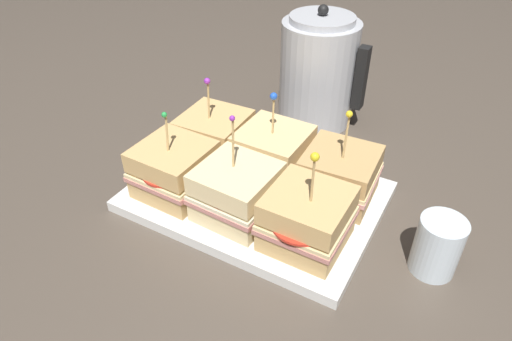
{
  "coord_description": "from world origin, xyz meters",
  "views": [
    {
      "loc": [
        0.28,
        -0.5,
        0.49
      ],
      "look_at": [
        0.0,
        0.0,
        0.06
      ],
      "focal_mm": 32.0,
      "sensor_mm": 36.0,
      "label": 1
    }
  ],
  "objects_px": {
    "sandwich_back_center": "(274,154)",
    "kettle_steel": "(318,72)",
    "sandwich_front_right": "(307,219)",
    "sandwich_back_left": "(215,136)",
    "sandwich_back_right": "(339,175)",
    "serving_platter": "(256,196)",
    "sandwich_front_center": "(236,192)",
    "drinking_glass": "(437,246)",
    "sandwich_front_left": "(174,170)"
  },
  "relations": [
    {
      "from": "sandwich_back_center",
      "to": "kettle_steel",
      "type": "relative_size",
      "value": 0.65
    },
    {
      "from": "sandwich_front_right",
      "to": "sandwich_back_left",
      "type": "bearing_deg",
      "value": 152.78
    },
    {
      "from": "sandwich_front_right",
      "to": "sandwich_back_center",
      "type": "relative_size",
      "value": 1.03
    },
    {
      "from": "sandwich_back_right",
      "to": "kettle_steel",
      "type": "xyz_separation_m",
      "value": [
        -0.14,
        0.23,
        0.05
      ]
    },
    {
      "from": "sandwich_back_left",
      "to": "sandwich_back_center",
      "type": "distance_m",
      "value": 0.12
    },
    {
      "from": "serving_platter",
      "to": "sandwich_back_left",
      "type": "relative_size",
      "value": 2.55
    },
    {
      "from": "sandwich_back_right",
      "to": "sandwich_back_center",
      "type": "bearing_deg",
      "value": -179.82
    },
    {
      "from": "sandwich_back_left",
      "to": "serving_platter",
      "type": "bearing_deg",
      "value": -26.48
    },
    {
      "from": "sandwich_front_center",
      "to": "sandwich_back_left",
      "type": "distance_m",
      "value": 0.16
    },
    {
      "from": "sandwich_back_center",
      "to": "drinking_glass",
      "type": "height_order",
      "value": "sandwich_back_center"
    },
    {
      "from": "sandwich_front_right",
      "to": "drinking_glass",
      "type": "relative_size",
      "value": 1.85
    },
    {
      "from": "sandwich_front_right",
      "to": "serving_platter",
      "type": "bearing_deg",
      "value": 152.05
    },
    {
      "from": "sandwich_back_right",
      "to": "drinking_glass",
      "type": "relative_size",
      "value": 1.83
    },
    {
      "from": "sandwich_front_left",
      "to": "sandwich_back_center",
      "type": "xyz_separation_m",
      "value": [
        0.12,
        0.12,
        0.0
      ]
    },
    {
      "from": "sandwich_front_center",
      "to": "sandwich_back_left",
      "type": "xyz_separation_m",
      "value": [
        -0.11,
        0.12,
        -0.0
      ]
    },
    {
      "from": "sandwich_back_left",
      "to": "sandwich_back_right",
      "type": "relative_size",
      "value": 0.96
    },
    {
      "from": "serving_platter",
      "to": "sandwich_back_center",
      "type": "distance_m",
      "value": 0.08
    },
    {
      "from": "sandwich_front_left",
      "to": "sandwich_back_left",
      "type": "relative_size",
      "value": 0.97
    },
    {
      "from": "sandwich_back_right",
      "to": "sandwich_front_center",
      "type": "bearing_deg",
      "value": -135.33
    },
    {
      "from": "sandwich_front_right",
      "to": "sandwich_back_right",
      "type": "bearing_deg",
      "value": 88.99
    },
    {
      "from": "kettle_steel",
      "to": "sandwich_front_right",
      "type": "bearing_deg",
      "value": -68.73
    },
    {
      "from": "sandwich_front_right",
      "to": "sandwich_back_left",
      "type": "xyz_separation_m",
      "value": [
        -0.23,
        0.12,
        -0.0
      ]
    },
    {
      "from": "sandwich_back_center",
      "to": "kettle_steel",
      "type": "xyz_separation_m",
      "value": [
        -0.02,
        0.23,
        0.05
      ]
    },
    {
      "from": "serving_platter",
      "to": "drinking_glass",
      "type": "relative_size",
      "value": 4.51
    },
    {
      "from": "sandwich_front_right",
      "to": "drinking_glass",
      "type": "distance_m",
      "value": 0.18
    },
    {
      "from": "serving_platter",
      "to": "sandwich_back_left",
      "type": "xyz_separation_m",
      "value": [
        -0.12,
        0.06,
        0.05
      ]
    },
    {
      "from": "sandwich_front_right",
      "to": "sandwich_back_left",
      "type": "height_order",
      "value": "sandwich_front_right"
    },
    {
      "from": "sandwich_front_center",
      "to": "drinking_glass",
      "type": "height_order",
      "value": "sandwich_front_center"
    },
    {
      "from": "kettle_steel",
      "to": "sandwich_back_left",
      "type": "bearing_deg",
      "value": -111.62
    },
    {
      "from": "sandwich_front_center",
      "to": "kettle_steel",
      "type": "relative_size",
      "value": 0.7
    },
    {
      "from": "sandwich_back_left",
      "to": "sandwich_front_center",
      "type": "bearing_deg",
      "value": -45.09
    },
    {
      "from": "drinking_glass",
      "to": "sandwich_front_center",
      "type": "bearing_deg",
      "value": -169.67
    },
    {
      "from": "serving_platter",
      "to": "drinking_glass",
      "type": "height_order",
      "value": "drinking_glass"
    },
    {
      "from": "sandwich_front_left",
      "to": "sandwich_back_right",
      "type": "relative_size",
      "value": 0.94
    },
    {
      "from": "sandwich_back_left",
      "to": "sandwich_back_right",
      "type": "distance_m",
      "value": 0.23
    },
    {
      "from": "sandwich_front_left",
      "to": "sandwich_front_right",
      "type": "height_order",
      "value": "sandwich_front_right"
    },
    {
      "from": "drinking_glass",
      "to": "sandwich_front_left",
      "type": "bearing_deg",
      "value": -172.45
    },
    {
      "from": "serving_platter",
      "to": "sandwich_front_left",
      "type": "xyz_separation_m",
      "value": [
        -0.11,
        -0.06,
        0.05
      ]
    },
    {
      "from": "sandwich_front_center",
      "to": "drinking_glass",
      "type": "distance_m",
      "value": 0.29
    },
    {
      "from": "sandwich_front_center",
      "to": "sandwich_back_center",
      "type": "distance_m",
      "value": 0.12
    },
    {
      "from": "sandwich_front_center",
      "to": "drinking_glass",
      "type": "bearing_deg",
      "value": 10.33
    },
    {
      "from": "sandwich_front_center",
      "to": "drinking_glass",
      "type": "relative_size",
      "value": 1.93
    },
    {
      "from": "sandwich_back_right",
      "to": "kettle_steel",
      "type": "bearing_deg",
      "value": 120.78
    },
    {
      "from": "serving_platter",
      "to": "sandwich_back_right",
      "type": "relative_size",
      "value": 2.46
    },
    {
      "from": "kettle_steel",
      "to": "drinking_glass",
      "type": "xyz_separation_m",
      "value": [
        0.3,
        -0.3,
        -0.06
      ]
    },
    {
      "from": "sandwich_back_left",
      "to": "drinking_glass",
      "type": "bearing_deg",
      "value": -9.14
    },
    {
      "from": "sandwich_front_center",
      "to": "drinking_glass",
      "type": "xyz_separation_m",
      "value": [
        0.28,
        0.05,
        -0.02
      ]
    },
    {
      "from": "sandwich_front_center",
      "to": "kettle_steel",
      "type": "bearing_deg",
      "value": 93.63
    },
    {
      "from": "sandwich_back_center",
      "to": "sandwich_back_right",
      "type": "distance_m",
      "value": 0.11
    },
    {
      "from": "serving_platter",
      "to": "drinking_glass",
      "type": "xyz_separation_m",
      "value": [
        0.28,
        -0.01,
        0.03
      ]
    }
  ]
}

